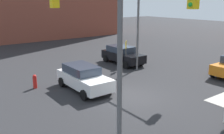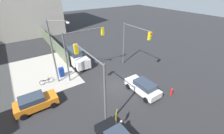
% 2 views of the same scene
% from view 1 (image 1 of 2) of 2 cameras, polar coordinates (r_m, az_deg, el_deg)
% --- Properties ---
extents(ground_plane, '(120.00, 120.00, 0.00)m').
position_cam_1_polar(ground_plane, '(15.44, 4.46, -6.72)').
color(ground_plane, '#28282B').
extents(traffic_signal_nw_corner, '(5.59, 0.36, 6.50)m').
position_cam_1_polar(traffic_signal_nw_corner, '(19.23, 10.40, 11.55)').
color(traffic_signal_nw_corner, '#59595B').
rests_on(traffic_signal_nw_corner, ground).
extents(traffic_signal_se_corner, '(5.30, 0.36, 6.50)m').
position_cam_1_polar(traffic_signal_se_corner, '(9.74, -5.61, 8.62)').
color(traffic_signal_se_corner, '#59595B').
rests_on(traffic_signal_se_corner, ground).
extents(warning_sign_two_way, '(0.48, 0.48, 2.40)m').
position_cam_1_polar(warning_sign_two_way, '(21.46, 3.21, 4.01)').
color(warning_sign_two_way, '#4C4C4C').
rests_on(warning_sign_two_way, ground).
extents(fire_hydrant, '(0.26, 0.26, 0.94)m').
position_cam_1_polar(fire_hydrant, '(17.44, -17.23, -3.12)').
color(fire_hydrant, red).
rests_on(fire_hydrant, ground).
extents(hatchback_black, '(4.45, 2.02, 1.62)m').
position_cam_1_polar(hatchback_black, '(23.18, 2.38, 2.84)').
color(hatchback_black, black).
rests_on(hatchback_black, ground).
extents(hatchback_white, '(4.43, 2.02, 1.62)m').
position_cam_1_polar(hatchback_white, '(16.38, -6.54, -2.37)').
color(hatchback_white, white).
rests_on(hatchback_white, ground).
extents(pedestrian_crossing, '(0.36, 0.36, 1.62)m').
position_cam_1_polar(pedestrian_crossing, '(21.80, 2.09, 2.04)').
color(pedestrian_crossing, black).
rests_on(pedestrian_crossing, ground).
extents(bicycle_at_crosswalk, '(1.75, 0.05, 0.97)m').
position_cam_1_polar(bicycle_at_crosswalk, '(24.03, 4.69, 2.01)').
color(bicycle_at_crosswalk, black).
rests_on(bicycle_at_crosswalk, ground).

